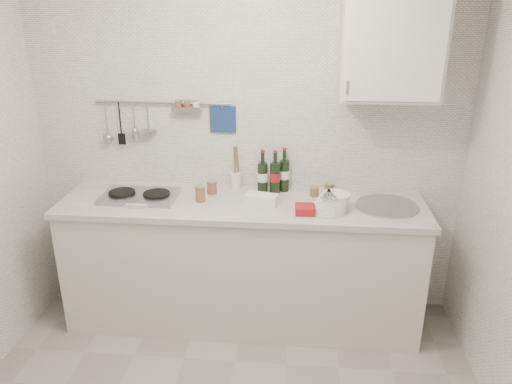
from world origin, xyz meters
TOP-DOWN VIEW (x-y plane):
  - back_wall at (0.00, 1.40)m, footprint 3.00×0.02m
  - counter at (0.01, 1.10)m, footprint 2.44×0.64m
  - wall_rail at (-0.60, 1.37)m, footprint 0.98×0.09m
  - wall_cabinet at (0.90, 1.22)m, footprint 0.60×0.38m
  - plate_stack_hob at (-0.67, 1.08)m, footprint 0.32×0.32m
  - plate_stack_sink at (0.59, 1.00)m, footprint 0.25×0.24m
  - wine_bottles at (0.20, 1.29)m, footprint 0.22×0.14m
  - butter_dish at (0.13, 1.08)m, footprint 0.23×0.15m
  - strawberry_punnet at (0.42, 0.95)m, footprint 0.13×0.13m
  - utensil_crock at (-0.07, 1.35)m, footprint 0.08×0.08m
  - jar_a at (-0.22, 1.24)m, footprint 0.07×0.07m
  - jar_b at (0.59, 1.27)m, footprint 0.07×0.07m
  - jar_c at (0.48, 1.25)m, footprint 0.06×0.06m
  - jar_d at (-0.28, 1.09)m, footprint 0.07×0.07m

SIDE VIEW (x-z plane):
  - counter at x=0.01m, z-range -0.05..0.92m
  - plate_stack_hob at x=-0.67m, z-range 0.92..0.95m
  - strawberry_punnet at x=0.42m, z-range 0.92..0.97m
  - butter_dish at x=0.13m, z-range 0.92..0.98m
  - jar_c at x=0.48m, z-range 0.92..0.99m
  - jar_b at x=0.59m, z-range 0.92..1.01m
  - jar_a at x=-0.22m, z-range 0.92..1.01m
  - plate_stack_sink at x=0.59m, z-range 0.91..1.03m
  - jar_d at x=-0.28m, z-range 0.92..1.03m
  - utensil_crock at x=-0.07m, z-range 0.84..1.15m
  - wine_bottles at x=0.20m, z-range 0.92..1.23m
  - back_wall at x=0.00m, z-range 0.00..2.50m
  - wall_rail at x=-0.60m, z-range 1.26..1.60m
  - wall_cabinet at x=0.90m, z-range 1.60..2.30m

